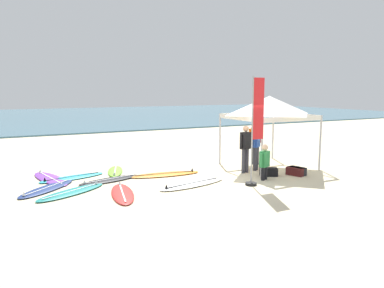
# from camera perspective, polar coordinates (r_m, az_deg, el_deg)

# --- Properties ---
(ground_plane) EXTENTS (80.00, 80.00, 0.00)m
(ground_plane) POSITION_cam_1_polar(r_m,az_deg,el_deg) (12.94, 5.24, -5.13)
(ground_plane) COLOR beige
(sea) EXTENTS (80.00, 36.00, 0.10)m
(sea) POSITION_cam_1_polar(r_m,az_deg,el_deg) (44.47, -18.63, 4.01)
(sea) COLOR teal
(sea) RESTS_ON ground
(canopy_tent) EXTENTS (2.83, 2.83, 2.75)m
(canopy_tent) POSITION_cam_1_polar(r_m,az_deg,el_deg) (14.74, 11.61, 5.74)
(canopy_tent) COLOR #B7B7BC
(canopy_tent) RESTS_ON ground
(surfboard_black) EXTENTS (2.26, 1.13, 0.19)m
(surfboard_black) POSITION_cam_1_polar(r_m,az_deg,el_deg) (12.76, -12.39, -5.32)
(surfboard_black) COLOR black
(surfboard_black) RESTS_ON ground
(surfboard_orange) EXTENTS (2.57, 0.95, 0.19)m
(surfboard_orange) POSITION_cam_1_polar(r_m,az_deg,el_deg) (13.30, -4.09, -4.59)
(surfboard_orange) COLOR orange
(surfboard_orange) RESTS_ON ground
(surfboard_lime) EXTENTS (1.07, 1.95, 0.19)m
(surfboard_lime) POSITION_cam_1_polar(r_m,az_deg,el_deg) (14.06, -11.56, -4.03)
(surfboard_lime) COLOR #7AD12D
(surfboard_lime) RESTS_ON ground
(surfboard_red) EXTENTS (1.08, 2.35, 0.19)m
(surfboard_red) POSITION_cam_1_polar(r_m,az_deg,el_deg) (11.06, -10.50, -7.37)
(surfboard_red) COLOR red
(surfboard_red) RESTS_ON ground
(surfboard_white) EXTENTS (2.62, 1.22, 0.19)m
(surfboard_white) POSITION_cam_1_polar(r_m,az_deg,el_deg) (11.93, 0.11, -6.06)
(surfboard_white) COLOR white
(surfboard_white) RESTS_ON ground
(surfboard_purple) EXTENTS (1.19, 2.60, 0.19)m
(surfboard_purple) POSITION_cam_1_polar(r_m,az_deg,el_deg) (13.51, -20.68, -4.91)
(surfboard_purple) COLOR purple
(surfboard_purple) RESTS_ON ground
(surfboard_teal) EXTENTS (2.37, 1.76, 0.19)m
(surfboard_teal) POSITION_cam_1_polar(r_m,az_deg,el_deg) (11.57, -17.74, -6.92)
(surfboard_teal) COLOR #19847F
(surfboard_teal) RESTS_ON ground
(surfboard_navy) EXTENTS (2.09, 2.06, 0.19)m
(surfboard_navy) POSITION_cam_1_polar(r_m,az_deg,el_deg) (12.20, -21.14, -6.31)
(surfboard_navy) COLOR navy
(surfboard_navy) RESTS_ON ground
(surfboard_cyan) EXTENTS (2.35, 1.15, 0.19)m
(surfboard_cyan) POSITION_cam_1_polar(r_m,az_deg,el_deg) (13.42, -17.71, -4.85)
(surfboard_cyan) COLOR #23B2CC
(surfboard_cyan) RESTS_ON ground
(person_black) EXTENTS (0.54, 0.28, 1.71)m
(person_black) POSITION_cam_1_polar(r_m,az_deg,el_deg) (13.63, 8.10, -0.27)
(person_black) COLOR #383842
(person_black) RESTS_ON ground
(person_blue) EXTENTS (0.46, 0.39, 1.71)m
(person_blue) POSITION_cam_1_polar(r_m,az_deg,el_deg) (14.13, 9.68, -0.00)
(person_blue) COLOR #383842
(person_blue) RESTS_ON ground
(person_orange) EXTENTS (0.42, 0.41, 1.71)m
(person_orange) POSITION_cam_1_polar(r_m,az_deg,el_deg) (15.27, 9.60, 0.61)
(person_orange) COLOR #2D2D33
(person_orange) RESTS_ON ground
(person_green) EXTENTS (0.51, 0.35, 1.20)m
(person_green) POSITION_cam_1_polar(r_m,az_deg,el_deg) (12.71, 10.93, -2.47)
(person_green) COLOR black
(person_green) RESTS_ON ground
(banner_flag) EXTENTS (0.60, 0.36, 3.40)m
(banner_flag) POSITION_cam_1_polar(r_m,az_deg,el_deg) (11.86, 9.53, 1.29)
(banner_flag) COLOR #99999E
(banner_flag) RESTS_ON ground
(gear_bag_near_tent) EXTENTS (0.48, 0.67, 0.28)m
(gear_bag_near_tent) POSITION_cam_1_polar(r_m,az_deg,el_deg) (13.73, 15.40, -4.02)
(gear_bag_near_tent) COLOR #4C1919
(gear_bag_near_tent) RESTS_ON ground
(gear_bag_by_pole) EXTENTS (0.43, 0.65, 0.28)m
(gear_bag_by_pole) POSITION_cam_1_polar(r_m,az_deg,el_deg) (13.81, 15.62, -3.96)
(gear_bag_by_pole) COLOR #232328
(gear_bag_by_pole) RESTS_ON ground
(gear_bag_on_sand) EXTENTS (0.68, 0.57, 0.28)m
(gear_bag_on_sand) POSITION_cam_1_polar(r_m,az_deg,el_deg) (13.43, 11.53, -4.16)
(gear_bag_on_sand) COLOR black
(gear_bag_on_sand) RESTS_ON ground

